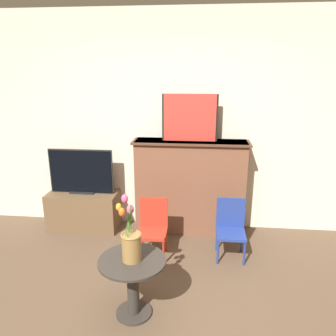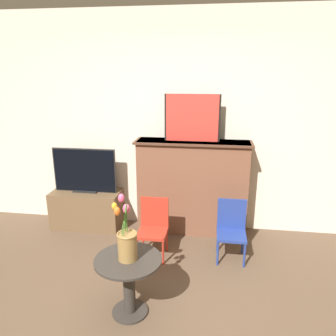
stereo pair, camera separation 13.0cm
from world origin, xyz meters
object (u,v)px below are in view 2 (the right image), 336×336
chair_red (153,225)px  painting (192,118)px  chair_blue (231,227)px  tv_monitor (85,171)px  vase_tulips (127,241)px

chair_red → painting: bearing=60.2°
painting → chair_blue: 1.33m
painting → tv_monitor: (-1.36, -0.07, -0.70)m
chair_blue → vase_tulips: size_ratio=1.25×
vase_tulips → painting: bearing=76.0°
painting → tv_monitor: painting is taller
tv_monitor → chair_blue: tv_monitor is taller
tv_monitor → chair_blue: size_ratio=1.26×
chair_blue → vase_tulips: vase_tulips is taller
tv_monitor → chair_red: 1.21m
painting → vase_tulips: painting is taller
chair_red → chair_blue: (0.85, 0.07, 0.00)m
painting → tv_monitor: bearing=-177.2°
painting → chair_blue: size_ratio=1.01×
chair_red → vase_tulips: (-0.03, -0.95, 0.33)m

